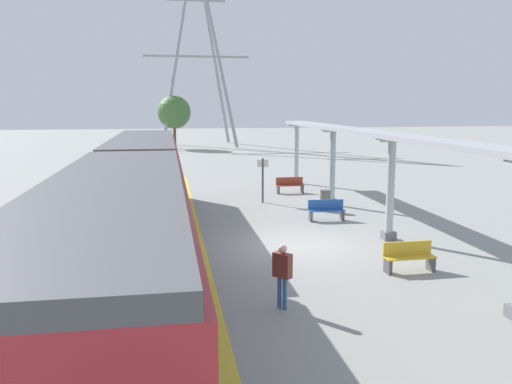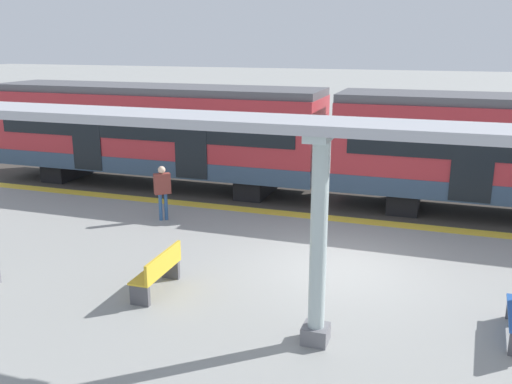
% 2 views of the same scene
% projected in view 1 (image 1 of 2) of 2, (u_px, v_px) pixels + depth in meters
% --- Properties ---
extents(ground_plane, '(176.00, 176.00, 0.00)m').
position_uv_depth(ground_plane, '(300.00, 245.00, 17.90)').
color(ground_plane, gray).
extents(tactile_edge_strip, '(0.52, 35.32, 0.01)m').
position_uv_depth(tactile_edge_strip, '(198.00, 250.00, 17.32)').
color(tactile_edge_strip, gold).
rests_on(tactile_edge_strip, ground).
extents(trackbed, '(3.20, 47.32, 0.01)m').
position_uv_depth(trackbed, '(141.00, 253.00, 17.02)').
color(trackbed, '#38332D').
rests_on(trackbed, ground).
extents(train_near_carriage, '(2.65, 11.64, 3.48)m').
position_uv_depth(train_near_carriage, '(117.00, 270.00, 9.46)').
color(train_near_carriage, '#B12B32').
rests_on(train_near_carriage, ground).
extents(train_far_carriage, '(2.65, 11.64, 3.48)m').
position_uv_depth(train_far_carriage, '(145.00, 178.00, 21.34)').
color(train_far_carriage, '#B12B32').
rests_on(train_far_carriage, ground).
extents(canopy_pillar_third, '(1.10, 0.44, 3.63)m').
position_uv_depth(canopy_pillar_third, '(390.00, 189.00, 18.36)').
color(canopy_pillar_third, slate).
rests_on(canopy_pillar_third, ground).
extents(canopy_pillar_fourth, '(1.10, 0.44, 3.63)m').
position_uv_depth(canopy_pillar_fourth, '(332.00, 167.00, 24.79)').
color(canopy_pillar_fourth, slate).
rests_on(canopy_pillar_fourth, ground).
extents(canopy_pillar_fifth, '(1.10, 0.44, 3.63)m').
position_uv_depth(canopy_pillar_fifth, '(296.00, 153.00, 31.69)').
color(canopy_pillar_fifth, slate).
rests_on(canopy_pillar_fifth, ground).
extents(canopy_beam, '(1.20, 28.73, 0.16)m').
position_uv_depth(canopy_beam, '(396.00, 136.00, 17.80)').
color(canopy_beam, '#A8AAB2').
rests_on(canopy_beam, canopy_pillar_nearest).
extents(bench_near_end, '(1.52, 0.53, 0.86)m').
position_uv_depth(bench_near_end, '(326.00, 210.00, 21.67)').
color(bench_near_end, '#2455A4').
rests_on(bench_near_end, ground).
extents(bench_mid_platform, '(1.51, 0.47, 0.86)m').
position_uv_depth(bench_mid_platform, '(409.00, 256.00, 15.07)').
color(bench_mid_platform, gold).
rests_on(bench_mid_platform, ground).
extents(bench_far_end, '(1.50, 0.45, 0.86)m').
position_uv_depth(bench_far_end, '(290.00, 185.00, 28.35)').
color(bench_far_end, '#993B27').
rests_on(bench_far_end, ground).
extents(trash_bin, '(0.48, 0.48, 0.98)m').
position_uv_depth(trash_bin, '(325.00, 200.00, 23.58)').
color(trash_bin, '#69625D').
rests_on(trash_bin, ground).
extents(platform_info_sign, '(0.56, 0.10, 2.20)m').
position_uv_depth(platform_info_sign, '(263.00, 176.00, 25.47)').
color(platform_info_sign, '#4C4C51').
rests_on(platform_info_sign, ground).
extents(passenger_waiting_near_edge, '(0.45, 0.48, 1.57)m').
position_uv_depth(passenger_waiting_near_edge, '(282.00, 269.00, 12.21)').
color(passenger_waiting_near_edge, '#315789').
rests_on(passenger_waiting_near_edge, ground).
extents(electricity_pylon, '(11.85, 8.44, 22.28)m').
position_uv_depth(electricity_pylon, '(196.00, 45.00, 58.29)').
color(electricity_pylon, '#93969B').
rests_on(electricity_pylon, ground).
extents(tree_left_background, '(3.60, 3.60, 5.74)m').
position_uv_depth(tree_left_background, '(174.00, 112.00, 56.46)').
color(tree_left_background, brown).
rests_on(tree_left_background, ground).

